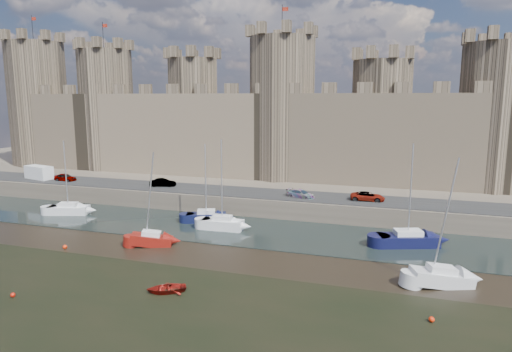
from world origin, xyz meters
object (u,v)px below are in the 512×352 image
object	(u,v)px
car_1	(163,183)
sailboat_1	(206,216)
sailboat_0	(68,209)
sailboat_5	(441,277)
car_0	(65,177)
sailboat_4	(152,239)
car_3	(368,197)
sailboat_3	(408,239)
car_2	(301,194)
sailboat_2	(222,223)
van	(39,173)

from	to	relation	value
car_1	sailboat_1	size ratio (longest dim) A/B	0.38
sailboat_0	sailboat_5	bearing A→B (deg)	-29.36
car_0	car_1	xyz separation A→B (m)	(17.40, 0.64, 0.01)
car_0	sailboat_4	distance (m)	31.77
car_1	sailboat_1	xyz separation A→B (m)	(10.67, -7.96, -2.34)
car_3	sailboat_4	bearing A→B (deg)	127.46
sailboat_3	sailboat_5	xyz separation A→B (m)	(2.67, -10.05, -0.05)
car_0	car_2	xyz separation A→B (m)	(38.93, -0.47, -0.06)
sailboat_2	sailboat_5	size ratio (longest dim) A/B	0.98
sailboat_0	car_0	bearing A→B (deg)	114.00
van	sailboat_4	size ratio (longest dim) A/B	0.49
car_0	van	world-z (taller)	van
van	sailboat_2	xyz separation A→B (m)	(36.63, -10.00, -2.75)
car_0	sailboat_1	distance (m)	29.10
sailboat_1	sailboat_3	xyz separation A→B (m)	(24.64, -2.14, 0.05)
sailboat_1	sailboat_5	xyz separation A→B (m)	(27.32, -12.19, -0.01)
sailboat_0	sailboat_4	world-z (taller)	sailboat_4
car_2	sailboat_2	xyz separation A→B (m)	(-7.62, -9.42, -2.21)
sailboat_2	sailboat_1	bearing A→B (deg)	138.99
car_0	sailboat_5	distance (m)	58.77
sailboat_2	sailboat_5	world-z (taller)	sailboat_5
car_1	car_2	world-z (taller)	car_1
car_2	sailboat_3	bearing A→B (deg)	-104.64
car_0	sailboat_1	size ratio (longest dim) A/B	0.37
sailboat_0	sailboat_1	world-z (taller)	sailboat_1
car_0	car_3	distance (m)	47.64
sailboat_0	sailboat_4	xyz separation A→B (m)	(17.81, -8.17, -0.03)
sailboat_3	sailboat_5	bearing A→B (deg)	-94.83
car_3	sailboat_2	world-z (taller)	sailboat_2
car_3	sailboat_5	size ratio (longest dim) A/B	0.40
sailboat_2	sailboat_4	size ratio (longest dim) A/B	1.07
sailboat_1	car_2	bearing A→B (deg)	11.76
sailboat_2	sailboat_4	world-z (taller)	sailboat_2
sailboat_1	car_0	bearing A→B (deg)	144.94
sailboat_1	sailboat_4	size ratio (longest dim) A/B	0.98
sailboat_0	car_1	bearing A→B (deg)	31.33
car_3	sailboat_3	size ratio (longest dim) A/B	0.40
car_0	sailboat_1	xyz separation A→B (m)	(28.07, -7.32, -2.33)
sailboat_2	car_3	bearing A→B (deg)	29.54
van	sailboat_0	world-z (taller)	sailboat_0
car_0	car_2	size ratio (longest dim) A/B	0.95
car_2	sailboat_1	xyz separation A→B (m)	(-10.87, -6.84, -2.27)
car_3	sailboat_2	bearing A→B (deg)	119.36
car_1	sailboat_2	bearing A→B (deg)	-143.67
car_2	sailboat_1	distance (m)	13.04
car_2	sailboat_0	size ratio (longest dim) A/B	0.39
sailboat_0	sailboat_3	bearing A→B (deg)	-17.26
car_3	sailboat_3	bearing A→B (deg)	-155.53
car_1	car_2	xyz separation A→B (m)	(21.54, -1.12, -0.07)
car_3	car_1	bearing A→B (deg)	86.69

